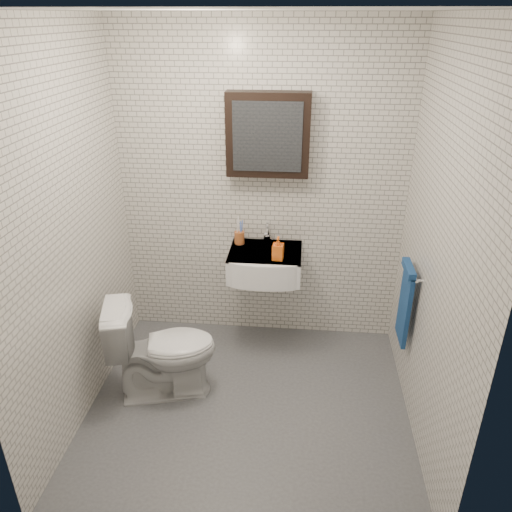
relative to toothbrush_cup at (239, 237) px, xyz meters
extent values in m
cube|color=#4B4E52|center=(0.16, -0.90, -0.90)|extent=(2.20, 2.00, 0.01)
cube|color=silver|center=(0.16, 0.10, 0.35)|extent=(2.20, 0.02, 2.50)
cube|color=silver|center=(0.16, -1.90, 0.35)|extent=(2.20, 0.02, 2.50)
cube|color=silver|center=(-0.94, -0.90, 0.35)|extent=(0.02, 2.00, 2.50)
cube|color=silver|center=(1.26, -0.90, 0.35)|extent=(0.02, 2.00, 2.50)
cube|color=white|center=(0.16, -0.90, 1.60)|extent=(2.20, 2.00, 0.02)
cube|color=white|center=(0.21, -0.12, -0.15)|extent=(0.55, 0.45, 0.20)
cylinder|color=silver|center=(0.21, -0.10, -0.07)|extent=(0.31, 0.31, 0.02)
cylinder|color=silver|center=(0.21, -0.10, -0.06)|extent=(0.04, 0.04, 0.01)
cube|color=white|center=(0.21, -0.12, -0.06)|extent=(0.55, 0.45, 0.01)
cylinder|color=silver|center=(0.21, 0.04, -0.02)|extent=(0.06, 0.06, 0.06)
cylinder|color=silver|center=(0.21, 0.04, 0.04)|extent=(0.03, 0.03, 0.08)
cylinder|color=silver|center=(0.21, -0.02, 0.07)|extent=(0.02, 0.12, 0.02)
cube|color=silver|center=(0.21, 0.07, 0.09)|extent=(0.02, 0.09, 0.01)
cube|color=black|center=(0.21, 0.03, 0.80)|extent=(0.60, 0.14, 0.60)
cube|color=#3F444C|center=(0.21, -0.04, 0.80)|extent=(0.49, 0.01, 0.49)
cylinder|color=silver|center=(1.22, -0.55, 0.05)|extent=(0.02, 0.30, 0.02)
cylinder|color=silver|center=(1.24, -0.42, 0.05)|extent=(0.04, 0.02, 0.02)
cylinder|color=silver|center=(1.24, -0.68, 0.05)|extent=(0.04, 0.02, 0.02)
cube|color=navy|center=(1.21, -0.55, -0.22)|extent=(0.03, 0.26, 0.54)
cube|color=navy|center=(1.20, -0.55, 0.06)|extent=(0.05, 0.26, 0.05)
cylinder|color=#A25428|center=(0.00, 0.00, -0.01)|extent=(0.10, 0.10, 0.10)
cylinder|color=white|center=(-0.02, -0.01, 0.06)|extent=(0.02, 0.03, 0.19)
cylinder|color=#4774E4|center=(0.01, -0.01, 0.05)|extent=(0.01, 0.02, 0.17)
cylinder|color=white|center=(-0.01, 0.01, 0.06)|extent=(0.02, 0.04, 0.20)
cylinder|color=#4774E4|center=(0.02, 0.01, 0.05)|extent=(0.02, 0.04, 0.18)
imported|color=orange|center=(0.32, -0.25, 0.03)|extent=(0.09, 0.09, 0.18)
imported|color=white|center=(-0.45, -0.78, -0.53)|extent=(0.81, 0.58, 0.75)
camera|label=1|loc=(0.48, -3.55, 1.58)|focal=35.00mm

